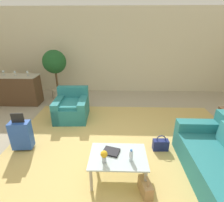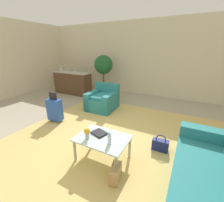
{
  "view_description": "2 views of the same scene",
  "coord_description": "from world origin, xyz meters",
  "px_view_note": "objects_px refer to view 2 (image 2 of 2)",
  "views": [
    {
      "loc": [
        0.37,
        -2.79,
        2.4
      ],
      "look_at": [
        0.27,
        0.4,
        1.05
      ],
      "focal_mm": 28.0,
      "sensor_mm": 36.0,
      "label": 1
    },
    {
      "loc": [
        1.64,
        -2.46,
        1.97
      ],
      "look_at": [
        0.13,
        0.38,
        0.84
      ],
      "focal_mm": 24.0,
      "sensor_mm": 36.0,
      "label": 2
    }
  ],
  "objects_px": {
    "armchair": "(103,100)",
    "potted_ficus": "(103,67)",
    "couch": "(222,191)",
    "handbag_tan": "(115,173)",
    "coffee_table": "(103,141)",
    "wine_bottle_clear": "(61,69)",
    "coffee_table_book": "(99,133)",
    "wine_glass_rightmost": "(82,71)",
    "wine_glass_leftmost": "(62,69)",
    "handbag_navy": "(160,145)",
    "water_bottle": "(109,139)",
    "bar_console": "(73,83)",
    "wine_glass_left_of_centre": "(69,69)",
    "flower_vase": "(87,132)",
    "wine_glass_right_of_centre": "(75,70)",
    "suitcase_blue": "(55,109)"
  },
  "relations": [
    {
      "from": "wine_glass_leftmost",
      "to": "potted_ficus",
      "type": "distance_m",
      "value": 2.0
    },
    {
      "from": "couch",
      "to": "handbag_tan",
      "type": "relative_size",
      "value": 5.92
    },
    {
      "from": "bar_console",
      "to": "wine_glass_leftmost",
      "type": "height_order",
      "value": "wine_glass_leftmost"
    },
    {
      "from": "wine_glass_left_of_centre",
      "to": "bar_console",
      "type": "bearing_deg",
      "value": -11.02
    },
    {
      "from": "wine_glass_leftmost",
      "to": "wine_glass_right_of_centre",
      "type": "distance_m",
      "value": 0.82
    },
    {
      "from": "coffee_table_book",
      "to": "coffee_table",
      "type": "bearing_deg",
      "value": -17.05
    },
    {
      "from": "bar_console",
      "to": "wine_glass_right_of_centre",
      "type": "height_order",
      "value": "wine_glass_right_of_centre"
    },
    {
      "from": "handbag_tan",
      "to": "potted_ficus",
      "type": "bearing_deg",
      "value": 123.16
    },
    {
      "from": "coffee_table",
      "to": "coffee_table_book",
      "type": "relative_size",
      "value": 3.52
    },
    {
      "from": "coffee_table",
      "to": "wine_bottle_clear",
      "type": "xyz_separation_m",
      "value": [
        -4.01,
        2.99,
        0.7
      ]
    },
    {
      "from": "wine_glass_leftmost",
      "to": "handbag_tan",
      "type": "height_order",
      "value": "wine_glass_leftmost"
    },
    {
      "from": "wine_glass_rightmost",
      "to": "armchair",
      "type": "bearing_deg",
      "value": -30.04
    },
    {
      "from": "potted_ficus",
      "to": "suitcase_blue",
      "type": "bearing_deg",
      "value": -86.19
    },
    {
      "from": "wine_bottle_clear",
      "to": "wine_glass_right_of_centre",
      "type": "bearing_deg",
      "value": 7.22
    },
    {
      "from": "wine_bottle_clear",
      "to": "coffee_table",
      "type": "bearing_deg",
      "value": -36.7
    },
    {
      "from": "couch",
      "to": "coffee_table",
      "type": "relative_size",
      "value": 2.26
    },
    {
      "from": "water_bottle",
      "to": "wine_bottle_clear",
      "type": "distance_m",
      "value": 5.25
    },
    {
      "from": "potted_ficus",
      "to": "wine_glass_rightmost",
      "type": "bearing_deg",
      "value": -138.2
    },
    {
      "from": "wine_glass_leftmost",
      "to": "flower_vase",
      "type": "bearing_deg",
      "value": -40.06
    },
    {
      "from": "couch",
      "to": "bar_console",
      "type": "xyz_separation_m",
      "value": [
        -5.3,
        3.2,
        0.2
      ]
    },
    {
      "from": "wine_glass_leftmost",
      "to": "wine_bottle_clear",
      "type": "xyz_separation_m",
      "value": [
        0.1,
        -0.13,
        0.01
      ]
    },
    {
      "from": "wine_glass_right_of_centre",
      "to": "potted_ficus",
      "type": "height_order",
      "value": "potted_ficus"
    },
    {
      "from": "handbag_navy",
      "to": "potted_ficus",
      "type": "distance_m",
      "value": 4.4
    },
    {
      "from": "flower_vase",
      "to": "handbag_tan",
      "type": "bearing_deg",
      "value": -14.37
    },
    {
      "from": "suitcase_blue",
      "to": "handbag_tan",
      "type": "height_order",
      "value": "suitcase_blue"
    },
    {
      "from": "wine_glass_rightmost",
      "to": "coffee_table",
      "type": "bearing_deg",
      "value": -46.89
    },
    {
      "from": "couch",
      "to": "wine_glass_right_of_centre",
      "type": "distance_m",
      "value": 6.06
    },
    {
      "from": "armchair",
      "to": "coffee_table_book",
      "type": "distance_m",
      "value": 2.41
    },
    {
      "from": "bar_console",
      "to": "wine_glass_rightmost",
      "type": "distance_m",
      "value": 0.84
    },
    {
      "from": "wine_bottle_clear",
      "to": "handbag_navy",
      "type": "xyz_separation_m",
      "value": [
        4.91,
        -2.23,
        -0.96
      ]
    },
    {
      "from": "wine_glass_rightmost",
      "to": "flower_vase",
      "type": "bearing_deg",
      "value": -50.48
    },
    {
      "from": "bar_console",
      "to": "potted_ficus",
      "type": "xyz_separation_m",
      "value": [
        1.3,
        0.6,
        0.7
      ]
    },
    {
      "from": "armchair",
      "to": "potted_ficus",
      "type": "distance_m",
      "value": 2.0
    },
    {
      "from": "wine_bottle_clear",
      "to": "suitcase_blue",
      "type": "relative_size",
      "value": 0.35
    },
    {
      "from": "potted_ficus",
      "to": "armchair",
      "type": "bearing_deg",
      "value": -59.65
    },
    {
      "from": "coffee_table_book",
      "to": "wine_glass_leftmost",
      "type": "relative_size",
      "value": 1.72
    },
    {
      "from": "handbag_navy",
      "to": "bar_console",
      "type": "bearing_deg",
      "value": 151.97
    },
    {
      "from": "coffee_table",
      "to": "flower_vase",
      "type": "xyz_separation_m",
      "value": [
        -0.22,
        -0.15,
        0.19
      ]
    },
    {
      "from": "coffee_table_book",
      "to": "handbag_navy",
      "type": "bearing_deg",
      "value": 50.39
    },
    {
      "from": "couch",
      "to": "armchair",
      "type": "xyz_separation_m",
      "value": [
        -3.1,
        2.27,
        -0.01
      ]
    },
    {
      "from": "bar_console",
      "to": "wine_glass_rightmost",
      "type": "bearing_deg",
      "value": -1.42
    },
    {
      "from": "water_bottle",
      "to": "handbag_tan",
      "type": "relative_size",
      "value": 0.57
    },
    {
      "from": "wine_glass_left_of_centre",
      "to": "wine_glass_right_of_centre",
      "type": "height_order",
      "value": "same"
    },
    {
      "from": "bar_console",
      "to": "wine_glass_leftmost",
      "type": "xyz_separation_m",
      "value": [
        -0.61,
        0.02,
        0.58
      ]
    },
    {
      "from": "coffee_table_book",
      "to": "wine_glass_leftmost",
      "type": "height_order",
      "value": "wine_glass_leftmost"
    },
    {
      "from": "coffee_table_book",
      "to": "bar_console",
      "type": "height_order",
      "value": "bar_console"
    },
    {
      "from": "couch",
      "to": "handbag_navy",
      "type": "bearing_deg",
      "value": 136.34
    },
    {
      "from": "coffee_table_book",
      "to": "water_bottle",
      "type": "bearing_deg",
      "value": -12.71
    },
    {
      "from": "handbag_navy",
      "to": "handbag_tan",
      "type": "relative_size",
      "value": 1.0
    },
    {
      "from": "wine_glass_rightmost",
      "to": "handbag_tan",
      "type": "bearing_deg",
      "value": -45.76
    }
  ]
}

